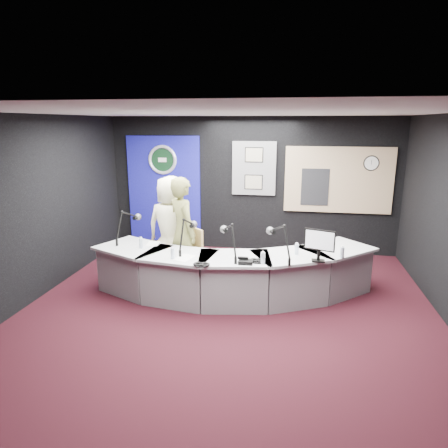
% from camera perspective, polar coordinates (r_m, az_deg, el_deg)
% --- Properties ---
extents(ground, '(6.00, 6.00, 0.00)m').
position_cam_1_polar(ground, '(5.97, 0.59, -12.28)').
color(ground, black).
rests_on(ground, ground).
extents(ceiling, '(6.00, 6.00, 0.02)m').
position_cam_1_polar(ceiling, '(5.34, 0.67, 15.69)').
color(ceiling, silver).
rests_on(ceiling, ground).
extents(wall_back, '(6.00, 0.02, 2.80)m').
position_cam_1_polar(wall_back, '(8.41, 3.93, 5.58)').
color(wall_back, black).
rests_on(wall_back, ground).
extents(wall_front, '(6.00, 0.02, 2.80)m').
position_cam_1_polar(wall_front, '(2.74, -9.82, -13.57)').
color(wall_front, black).
rests_on(wall_front, ground).
extents(wall_left, '(0.02, 6.00, 2.80)m').
position_cam_1_polar(wall_left, '(6.65, -25.82, 1.85)').
color(wall_left, black).
rests_on(wall_left, ground).
extents(broadcast_desk, '(4.50, 1.90, 0.75)m').
position_cam_1_polar(broadcast_desk, '(6.32, 0.96, -7.00)').
color(broadcast_desk, '#B1B3B6').
rests_on(broadcast_desk, ground).
extents(backdrop_panel, '(1.60, 0.05, 2.30)m').
position_cam_1_polar(backdrop_panel, '(8.80, -8.54, 4.86)').
color(backdrop_panel, navy).
rests_on(backdrop_panel, wall_back).
extents(agency_seal, '(0.63, 0.07, 0.63)m').
position_cam_1_polar(agency_seal, '(8.68, -8.79, 9.05)').
color(agency_seal, silver).
rests_on(agency_seal, backdrop_panel).
extents(seal_center, '(0.48, 0.01, 0.48)m').
position_cam_1_polar(seal_center, '(8.69, -8.78, 9.05)').
color(seal_center, black).
rests_on(seal_center, backdrop_panel).
extents(pinboard, '(0.90, 0.04, 1.10)m').
position_cam_1_polar(pinboard, '(8.33, 4.30, 7.92)').
color(pinboard, slate).
rests_on(pinboard, wall_back).
extents(framed_photo_upper, '(0.34, 0.02, 0.27)m').
position_cam_1_polar(framed_photo_upper, '(8.27, 4.31, 9.82)').
color(framed_photo_upper, gray).
rests_on(framed_photo_upper, pinboard).
extents(framed_photo_lower, '(0.34, 0.02, 0.27)m').
position_cam_1_polar(framed_photo_lower, '(8.34, 4.24, 5.98)').
color(framed_photo_lower, gray).
rests_on(framed_photo_lower, pinboard).
extents(booth_window_frame, '(2.12, 0.06, 1.32)m').
position_cam_1_polar(booth_window_frame, '(8.36, 16.00, 6.05)').
color(booth_window_frame, tan).
rests_on(booth_window_frame, wall_back).
extents(booth_glow, '(2.00, 0.02, 1.20)m').
position_cam_1_polar(booth_glow, '(8.35, 16.01, 6.04)').
color(booth_glow, beige).
rests_on(booth_glow, booth_window_frame).
extents(equipment_rack, '(0.55, 0.02, 0.75)m').
position_cam_1_polar(equipment_rack, '(8.32, 12.86, 5.16)').
color(equipment_rack, black).
rests_on(equipment_rack, booth_window_frame).
extents(wall_clock, '(0.28, 0.01, 0.28)m').
position_cam_1_polar(wall_clock, '(8.38, 20.31, 8.15)').
color(wall_clock, white).
rests_on(wall_clock, booth_window_frame).
extents(armchair_left, '(0.54, 0.54, 0.90)m').
position_cam_1_polar(armchair_left, '(7.16, -7.46, -3.89)').
color(armchair_left, tan).
rests_on(armchair_left, ground).
extents(armchair_right, '(0.77, 0.77, 0.97)m').
position_cam_1_polar(armchair_right, '(6.74, -5.78, -4.68)').
color(armchair_right, tan).
rests_on(armchair_right, ground).
extents(draped_jacket, '(0.51, 0.13, 0.70)m').
position_cam_1_polar(draped_jacket, '(7.34, -6.95, -2.04)').
color(draped_jacket, '#6E675C').
rests_on(draped_jacket, armchair_left).
extents(person_man, '(0.93, 0.66, 1.80)m').
position_cam_1_polar(person_man, '(7.03, -7.57, -0.43)').
color(person_man, '#FFFACB').
rests_on(person_man, ground).
extents(person_woman, '(0.77, 0.79, 1.83)m').
position_cam_1_polar(person_woman, '(6.62, -5.87, -1.16)').
color(person_woman, olive).
rests_on(person_woman, ground).
extents(computer_monitor, '(0.43, 0.17, 0.31)m').
position_cam_1_polar(computer_monitor, '(5.77, 13.47, -2.21)').
color(computer_monitor, black).
rests_on(computer_monitor, broadcast_desk).
extents(desk_phone, '(0.20, 0.16, 0.05)m').
position_cam_1_polar(desk_phone, '(5.62, 3.10, -5.42)').
color(desk_phone, black).
rests_on(desk_phone, broadcast_desk).
extents(headphones_near, '(0.23, 0.23, 0.04)m').
position_cam_1_polar(headphones_near, '(5.71, 4.81, -5.21)').
color(headphones_near, black).
rests_on(headphones_near, broadcast_desk).
extents(headphones_far, '(0.22, 0.22, 0.04)m').
position_cam_1_polar(headphones_far, '(5.54, -3.23, -5.79)').
color(headphones_far, black).
rests_on(headphones_far, broadcast_desk).
extents(paper_stack, '(0.23, 0.30, 0.00)m').
position_cam_1_polar(paper_stack, '(6.63, -10.10, -2.75)').
color(paper_stack, white).
rests_on(paper_stack, broadcast_desk).
extents(notepad, '(0.31, 0.37, 0.00)m').
position_cam_1_polar(notepad, '(5.88, -5.70, -4.81)').
color(notepad, white).
rests_on(notepad, broadcast_desk).
extents(boom_mic_a, '(0.25, 0.73, 0.60)m').
position_cam_1_polar(boom_mic_a, '(6.80, -13.63, 0.11)').
color(boom_mic_a, black).
rests_on(boom_mic_a, broadcast_desk).
extents(boom_mic_b, '(0.18, 0.74, 0.60)m').
position_cam_1_polar(boom_mic_b, '(6.12, -5.31, -1.10)').
color(boom_mic_b, black).
rests_on(boom_mic_b, broadcast_desk).
extents(boom_mic_c, '(0.38, 0.68, 0.60)m').
position_cam_1_polar(boom_mic_c, '(5.81, 0.79, -1.91)').
color(boom_mic_c, black).
rests_on(boom_mic_c, broadcast_desk).
extents(boom_mic_d, '(0.43, 0.66, 0.60)m').
position_cam_1_polar(boom_mic_d, '(5.79, 7.94, -2.08)').
color(boom_mic_d, black).
rests_on(boom_mic_d, broadcast_desk).
extents(water_bottles, '(3.13, 0.57, 0.18)m').
position_cam_1_polar(water_bottles, '(5.88, 1.75, -3.83)').
color(water_bottles, silver).
rests_on(water_bottles, broadcast_desk).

